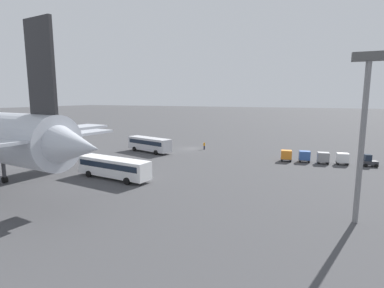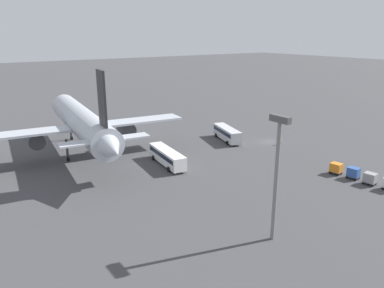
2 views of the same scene
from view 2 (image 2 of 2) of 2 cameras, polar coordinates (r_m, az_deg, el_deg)
ground_plane at (r=90.87m, az=11.57°, el=0.36°), size 600.00×600.00×0.00m
airplane at (r=79.87m, az=-16.39°, el=3.18°), size 49.41×42.05×19.32m
shuttle_bus_near at (r=89.83m, az=5.36°, el=1.70°), size 11.43×5.72×3.16m
shuttle_bus_far at (r=73.13m, az=-3.83°, el=-1.82°), size 12.48×4.17×3.04m
worker_person at (r=88.69m, az=13.32°, el=0.43°), size 0.38×0.38×1.74m
cargo_cart_grey at (r=70.66m, az=25.51°, el=-4.69°), size 2.20×1.93×2.06m
cargo_cart_blue at (r=72.20m, az=23.40°, el=-3.99°), size 2.20×1.93×2.06m
cargo_cart_orange at (r=73.37m, az=21.11°, el=-3.41°), size 2.20×1.93×2.06m
light_pole at (r=45.45m, az=12.83°, el=-3.15°), size 2.80×0.70×15.85m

